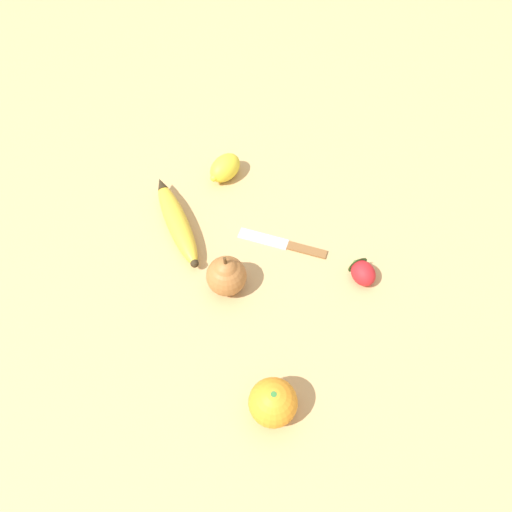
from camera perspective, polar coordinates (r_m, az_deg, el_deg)
The scene contains 7 objects.
ground_plane at distance 0.86m, azimuth 2.43°, elevation 0.75°, with size 3.00×3.00×0.00m, color tan.
banana at distance 0.89m, azimuth -9.04°, elevation 3.91°, with size 0.08×0.20×0.04m.
orange at distance 0.71m, azimuth 1.95°, elevation -16.38°, with size 0.07×0.07×0.07m.
pear at distance 0.79m, azimuth -3.41°, elevation -2.17°, with size 0.07×0.07×0.08m.
strawberry at distance 0.83m, azimuth 12.02°, elevation -1.73°, with size 0.05×0.06×0.04m.
lemon at distance 0.95m, azimuth -3.58°, elevation 10.01°, with size 0.08×0.06×0.05m.
paring_knife at distance 0.87m, azimuth 3.39°, elevation 1.38°, with size 0.11×0.14×0.01m.
Camera 1 is at (0.31, 0.38, 0.71)m, focal length 35.00 mm.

